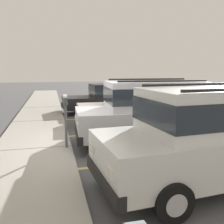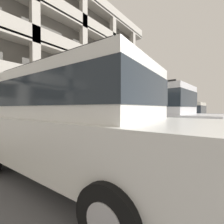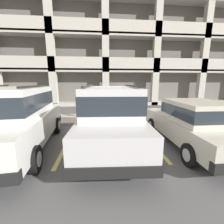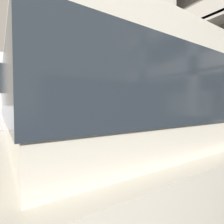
{
  "view_description": "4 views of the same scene",
  "coord_description": "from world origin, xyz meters",
  "px_view_note": "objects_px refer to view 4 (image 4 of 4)",
  "views": [
    {
      "loc": [
        -7.14,
        0.71,
        2.34
      ],
      "look_at": [
        0.35,
        -1.11,
        1.01
      ],
      "focal_mm": 40.0,
      "sensor_mm": 36.0,
      "label": 1
    },
    {
      "loc": [
        -4.71,
        -4.77,
        1.3
      ],
      "look_at": [
        0.01,
        -0.97,
        1.14
      ],
      "focal_mm": 24.0,
      "sensor_mm": 36.0,
      "label": 2
    },
    {
      "loc": [
        -0.38,
        -7.21,
        2.13
      ],
      "look_at": [
        0.25,
        -0.57,
        0.8
      ],
      "focal_mm": 24.0,
      "sensor_mm": 36.0,
      "label": 3
    },
    {
      "loc": [
        3.95,
        -3.86,
        1.15
      ],
      "look_at": [
        -0.29,
        -1.04,
        0.96
      ],
      "focal_mm": 28.0,
      "sensor_mm": 36.0,
      "label": 4
    }
  ],
  "objects_px": {
    "dark_hatchback": "(150,139)",
    "red_sedan": "(42,107)",
    "silver_suv": "(73,108)",
    "parking_meter_far": "(78,105)",
    "parking_meter_near": "(151,102)"
  },
  "relations": [
    {
      "from": "red_sedan",
      "to": "dark_hatchback",
      "type": "xyz_separation_m",
      "value": [
        5.68,
        -0.2,
        -0.27
      ]
    },
    {
      "from": "red_sedan",
      "to": "parking_meter_far",
      "type": "relative_size",
      "value": 3.46
    },
    {
      "from": "dark_hatchback",
      "to": "parking_meter_far",
      "type": "bearing_deg",
      "value": 162.09
    },
    {
      "from": "silver_suv",
      "to": "parking_meter_near",
      "type": "xyz_separation_m",
      "value": [
        -0.12,
        2.7,
        0.16
      ]
    },
    {
      "from": "red_sedan",
      "to": "parking_meter_far",
      "type": "distance_m",
      "value": 4.21
    },
    {
      "from": "silver_suv",
      "to": "dark_hatchback",
      "type": "height_order",
      "value": "silver_suv"
    },
    {
      "from": "parking_meter_near",
      "to": "parking_meter_far",
      "type": "distance_m",
      "value": 6.01
    },
    {
      "from": "dark_hatchback",
      "to": "silver_suv",
      "type": "bearing_deg",
      "value": 174.57
    },
    {
      "from": "silver_suv",
      "to": "red_sedan",
      "type": "bearing_deg",
      "value": -175.35
    },
    {
      "from": "dark_hatchback",
      "to": "parking_meter_near",
      "type": "height_order",
      "value": "parking_meter_near"
    },
    {
      "from": "parking_meter_far",
      "to": "silver_suv",
      "type": "bearing_deg",
      "value": -23.43
    },
    {
      "from": "red_sedan",
      "to": "parking_meter_near",
      "type": "bearing_deg",
      "value": 40.01
    },
    {
      "from": "red_sedan",
      "to": "dark_hatchback",
      "type": "relative_size",
      "value": 1.09
    },
    {
      "from": "dark_hatchback",
      "to": "red_sedan",
      "type": "bearing_deg",
      "value": 178.42
    },
    {
      "from": "silver_suv",
      "to": "parking_meter_far",
      "type": "height_order",
      "value": "silver_suv"
    }
  ]
}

